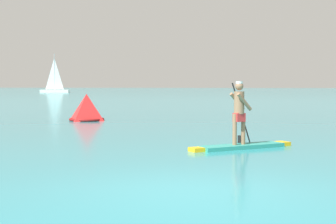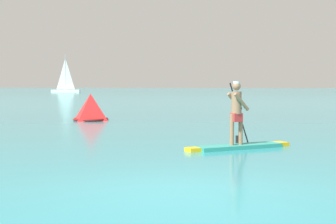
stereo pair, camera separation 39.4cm
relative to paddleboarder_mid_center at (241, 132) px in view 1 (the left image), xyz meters
The scene contains 4 objects.
ground 5.42m from the paddleboarder_mid_center, 95.74° to the right, with size 440.00×440.00×0.00m, color teal.
paddleboarder_mid_center is the anchor object (origin of this frame).
race_marker_buoy 11.37m from the paddleboarder_mid_center, 129.30° to the left, with size 1.64×1.64×1.22m.
sailboat_left_horizon 88.59m from the paddleboarder_mid_center, 115.66° to the left, with size 5.65×2.23×7.53m.
Camera 1 is at (0.93, -7.68, 1.65)m, focal length 53.97 mm.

